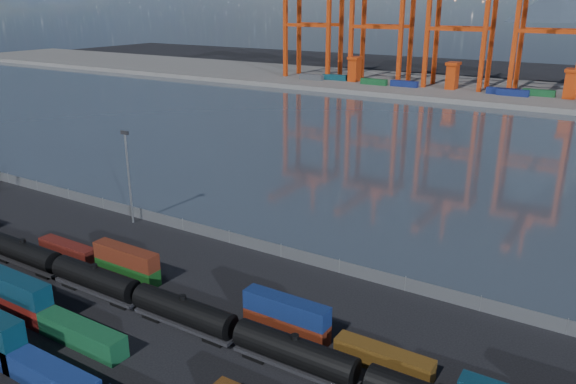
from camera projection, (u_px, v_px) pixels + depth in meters
The scene contains 10 objects.
ground at pixel (149, 347), 63.85m from camera, with size 700.00×700.00×0.00m, color black.
harbor_water at pixel (438, 150), 148.11m from camera, with size 700.00×700.00×0.00m, color #2E3842.
far_quay at pixel (518, 93), 232.05m from camera, with size 700.00×70.00×2.00m, color #514F4C.
container_row_mid at pixel (189, 379), 55.68m from camera, with size 142.44×2.54×5.41m.
container_row_north at pixel (332, 336), 62.81m from camera, with size 140.19×2.22×4.72m.
tanker_string at pixel (58, 266), 78.43m from camera, with size 123.07×3.13×4.48m.
waterfront_fence at pixel (281, 251), 85.99m from camera, with size 160.12×0.12×2.20m.
yard_light_mast at pixel (128, 172), 96.73m from camera, with size 1.60×0.40×16.60m.
quay_containers at pixel (483, 90), 225.15m from camera, with size 172.58×10.99×2.60m.
straddle_carriers at pixel (509, 79), 223.07m from camera, with size 140.00×7.00×11.10m.
Camera 1 is at (42.42, -37.96, 37.45)m, focal length 35.00 mm.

